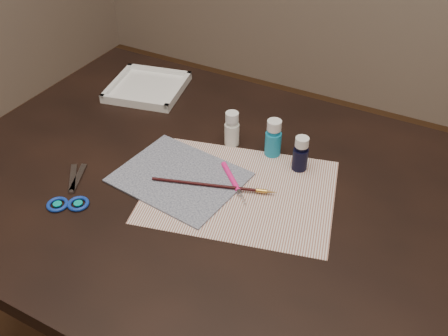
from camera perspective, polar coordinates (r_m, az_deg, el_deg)
The scene contains 10 objects.
table at distance 1.37m, azimuth -0.00°, elevation -14.01°, with size 1.30×0.90×0.75m, color black.
paper at distance 1.09m, azimuth 1.83°, elevation -2.64°, with size 0.40×0.31×0.00m, color white.
canvas at distance 1.12m, azimuth -5.13°, elevation -1.06°, with size 0.27×0.21×0.00m, color #0F1635.
paint_bottle_white at distance 1.20m, azimuth 0.91°, elevation 4.53°, with size 0.04×0.04×0.09m, color silver.
paint_bottle_cyan at distance 1.17m, azimuth 5.66°, elevation 3.45°, with size 0.04×0.04×0.09m, color #188CB7.
paint_bottle_navy at distance 1.13m, azimuth 8.75°, elevation 1.63°, with size 0.04×0.04×0.09m, color black.
paintbrush at distance 1.08m, azimuth -1.16°, elevation -2.01°, with size 0.28×0.01×0.01m, color black, non-canonical shape.
craft_knife at distance 1.09m, azimuth 1.20°, elevation -1.77°, with size 0.15×0.01×0.01m, color #FF1E87, non-canonical shape.
scissors at distance 1.14m, azimuth -17.23°, elevation -2.08°, with size 0.18×0.09×0.01m, color silver, non-canonical shape.
palette_tray at distance 1.45m, azimuth -8.74°, elevation 9.15°, with size 0.20×0.20×0.02m, color white.
Camera 1 is at (0.39, -0.74, 1.47)m, focal length 40.00 mm.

